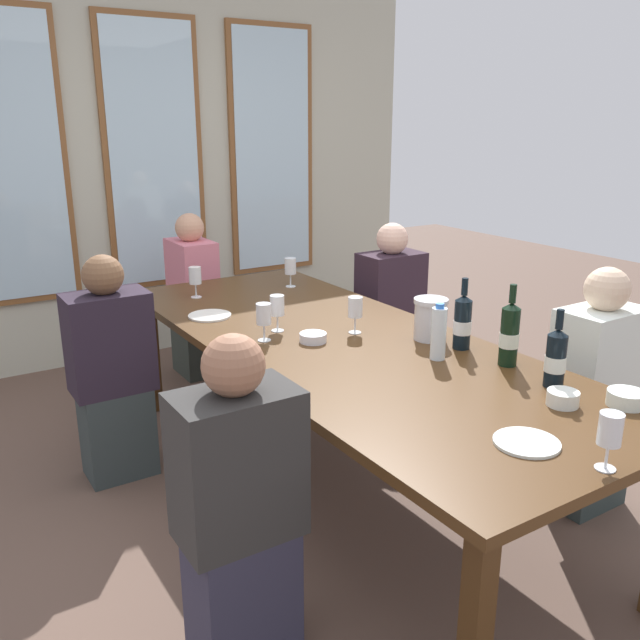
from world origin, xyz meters
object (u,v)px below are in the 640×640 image
Objects in this scene: wine_glass_5 at (264,316)px; seated_person_2 at (239,512)px; seated_person_4 at (194,300)px; wine_glass_3 at (277,306)px; wine_glass_0 at (610,432)px; wine_glass_2 at (355,309)px; wine_bottle_2 at (509,334)px; tasting_bowl_2 at (626,398)px; water_bottle at (439,333)px; wine_glass_1 at (290,267)px; wine_glass_4 at (195,277)px; seated_person_0 at (112,375)px; white_plate_0 at (527,442)px; tasting_bowl_1 at (563,398)px; metal_pitcher at (430,319)px; wine_bottle_0 at (556,358)px; tasting_bowl_0 at (313,337)px; seated_person_1 at (390,318)px; white_plate_1 at (210,316)px; dining_table at (341,352)px; wine_bottle_1 at (463,322)px; seated_person_3 at (593,397)px.

wine_glass_5 is 1.09m from seated_person_2.
wine_glass_3 is at bearing -96.73° from seated_person_4.
wine_glass_0 is at bearing -79.63° from wine_glass_5.
wine_glass_2 is 1.00× the size of wine_glass_5.
tasting_bowl_2 is at bearing -85.08° from wine_bottle_2.
wine_glass_2 is (-0.09, 0.47, 0.00)m from water_bottle.
wine_glass_4 is at bearing 172.85° from wine_glass_1.
tasting_bowl_2 is 0.76× the size of wine_glass_1.
wine_glass_1 is 1.25m from seated_person_0.
tasting_bowl_1 is (0.33, 0.13, 0.02)m from white_plate_0.
water_bottle reaches higher than metal_pitcher.
seated_person_0 is at bearing 128.10° from wine_bottle_0.
tasting_bowl_0 is 1.21m from seated_person_1.
wine_bottle_0 is at bearing 30.57° from white_plate_0.
white_plate_0 and white_plate_1 have the same top height.
wine_glass_2 is 1.00× the size of wine_glass_4.
tasting_bowl_1 is (-0.14, -0.38, -0.11)m from wine_bottle_2.
wine_bottle_1 reaches higher than dining_table.
tasting_bowl_1 is 0.10× the size of seated_person_1.
wine_glass_4 is at bearing 103.93° from tasting_bowl_1.
wine_glass_1 is 0.86m from wine_glass_3.
wine_glass_5 is (-0.30, 0.18, 0.17)m from dining_table.
dining_table is at bearing 122.31° from wine_bottle_2.
metal_pitcher is 0.71m from wine_glass_3.
wine_glass_5 reaches higher than white_plate_1.
wine_glass_1 is at bearing 91.76° from wine_bottle_0.
wine_bottle_0 reaches higher than white_plate_1.
wine_bottle_2 reaches higher than wine_bottle_1.
wine_glass_0 is 2.38m from wine_glass_1.
white_plate_0 is at bearing -91.63° from seated_person_4.
metal_pitcher is 0.26m from water_bottle.
white_plate_1 is (-0.35, 0.67, 0.06)m from dining_table.
wine_glass_0 is at bearing -84.16° from wine_glass_4.
tasting_bowl_2 is at bearing -66.39° from wine_glass_3.
tasting_bowl_2 is 2.94m from seated_person_4.
seated_person_0 is 1.72m from seated_person_1.
wine_glass_0 is 0.16× the size of seated_person_0.
dining_table is 1.38m from wine_glass_0.
wine_bottle_2 reaches higher than dining_table.
wine_bottle_2 is (0.05, -0.42, 0.04)m from metal_pitcher.
white_plate_1 is 1.96m from tasting_bowl_2.
water_bottle reaches higher than wine_glass_5.
white_plate_0 is 2.21m from wine_glass_4.
seated_person_4 is at bearing 99.33° from wine_bottle_2.
wine_glass_0 is 1.13m from seated_person_3.
wine_glass_2 reaches higher than tasting_bowl_1.
wine_glass_1 reaches higher than tasting_bowl_1.
wine_bottle_0 is 1.72× the size of wine_glass_1.
water_bottle reaches higher than wine_glass_4.
wine_glass_3 is (-0.29, 0.22, 0.00)m from wine_glass_2.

